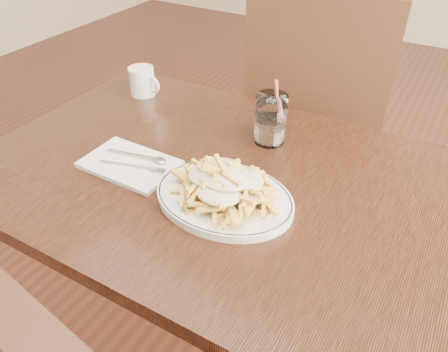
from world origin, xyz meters
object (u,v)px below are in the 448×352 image
Objects in this scene: fries_plate at (224,198)px; coffee_mug at (143,81)px; chair_far at (314,111)px; loaded_fries at (224,181)px; water_glass at (270,122)px; table at (221,198)px.

coffee_mug reaches higher than fries_plate.
fries_plate is at bearing -85.00° from chair_far.
loaded_fries is (0.07, -0.80, 0.22)m from chair_far.
water_glass reaches higher than coffee_mug.
table is at bearing 124.15° from fries_plate.
loaded_fries is 0.28m from water_glass.
table is 1.15× the size of chair_far.
coffee_mug is at bearing -132.42° from chair_far.
fries_plate is at bearing -34.53° from coffee_mug.
table is 6.61× the size of water_glass.
chair_far is 0.83m from loaded_fries.
fries_plate reaches higher than table.
coffee_mug is at bearing 145.47° from loaded_fries.
water_glass is (0.05, -0.52, 0.22)m from chair_far.
water_glass is at bearing 94.58° from loaded_fries.
chair_far reaches higher than fries_plate.
chair_far reaches higher than table.
loaded_fries is 1.38× the size of water_glass.
fries_plate is 0.60m from coffee_mug.
chair_far is at bearing 47.58° from coffee_mug.
chair_far is 9.28× the size of coffee_mug.
table is 0.72m from chair_far.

